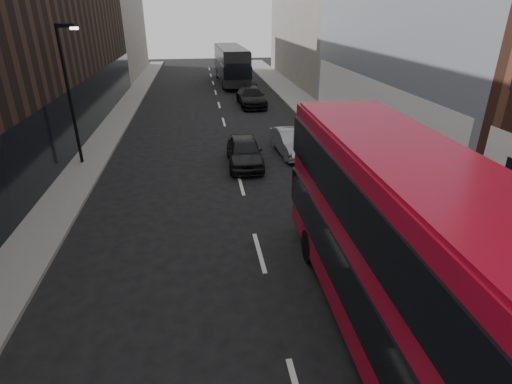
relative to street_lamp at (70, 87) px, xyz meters
name	(u,v)px	position (x,y,z in m)	size (l,w,h in m)	color
sidewalk_right	(324,121)	(15.72, 7.00, -4.11)	(3.00, 80.00, 0.15)	slate
sidewalk_left	(112,129)	(0.22, 7.00, -4.11)	(2.00, 80.00, 0.15)	slate
building_left_mid	(61,21)	(-3.28, 12.00, 2.82)	(5.00, 24.00, 14.00)	black
building_left_far	(115,21)	(-3.28, 34.00, 2.32)	(5.00, 20.00, 13.00)	slate
street_lamp	(70,87)	(0.00, 0.00, 0.00)	(1.06, 0.22, 7.00)	black
red_bus	(410,252)	(10.97, -14.61, -1.44)	(3.13, 12.31, 4.94)	#AC0A23
grey_bus	(231,64)	(10.33, 25.46, -2.04)	(3.22, 12.46, 3.99)	black
car_a	(244,151)	(8.72, -1.27, -3.41)	(1.82, 4.53, 1.54)	black
car_b	(291,142)	(11.62, 0.16, -3.46)	(1.52, 4.35, 1.43)	gray
car_c	(251,97)	(11.01, 13.29, -3.39)	(2.21, 5.43, 1.57)	black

